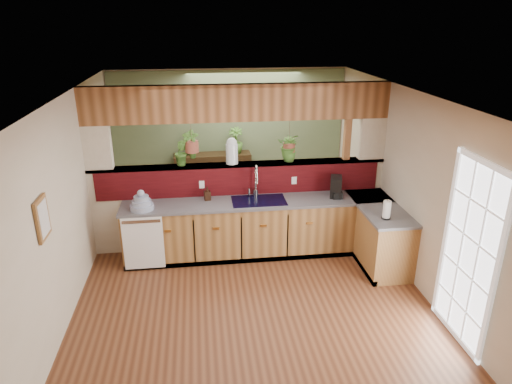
{
  "coord_description": "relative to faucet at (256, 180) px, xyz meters",
  "views": [
    {
      "loc": [
        -0.62,
        -5.39,
        3.52
      ],
      "look_at": [
        0.17,
        0.7,
        1.15
      ],
      "focal_mm": 32.0,
      "sensor_mm": 36.0,
      "label": 1
    }
  ],
  "objects": [
    {
      "name": "pass_through_partition",
      "position": [
        -0.19,
        0.22,
        0.01
      ],
      "size": [
        4.6,
        0.21,
        2.6
      ],
      "color": "beige",
      "rests_on": "ground"
    },
    {
      "name": "soap_dispenser",
      "position": [
        -0.75,
        -0.02,
        -0.18
      ],
      "size": [
        0.11,
        0.11,
        0.21
      ],
      "primitive_type": "imported",
      "rotation": [
        0.0,
        0.0,
        0.17
      ],
      "color": "#321D12",
      "rests_on": "countertop"
    },
    {
      "name": "dish_stack",
      "position": [
        -1.7,
        -0.26,
        -0.19
      ],
      "size": [
        0.34,
        0.34,
        0.3
      ],
      "color": "#8C97B6",
      "rests_on": "countertop"
    },
    {
      "name": "faucet",
      "position": [
        0.0,
        0.0,
        0.0
      ],
      "size": [
        0.23,
        0.23,
        0.52
      ],
      "color": "#B7B7B2",
      "rests_on": "countertop"
    },
    {
      "name": "ceiling",
      "position": [
        -0.22,
        -1.13,
        1.42
      ],
      "size": [
        4.6,
        7.0,
        0.01
      ],
      "primitive_type": "cube",
      "color": "brown",
      "rests_on": "ground"
    },
    {
      "name": "wall_left",
      "position": [
        -2.52,
        -1.13,
        0.12
      ],
      "size": [
        0.02,
        7.0,
        2.6
      ],
      "primitive_type": "cube",
      "color": "beige",
      "rests_on": "ground"
    },
    {
      "name": "navy_sink",
      "position": [
        0.03,
        -0.15,
        -0.36
      ],
      "size": [
        0.82,
        0.5,
        0.18
      ],
      "color": "black",
      "rests_on": "countertop"
    },
    {
      "name": "countertop",
      "position": [
        0.62,
        -0.26,
        -0.73
      ],
      "size": [
        4.14,
        1.52,
        0.9
      ],
      "color": "brown",
      "rests_on": "ground"
    },
    {
      "name": "wall_back",
      "position": [
        -0.22,
        2.37,
        0.12
      ],
      "size": [
        4.6,
        0.02,
        2.6
      ],
      "primitive_type": "cube",
      "color": "beige",
      "rests_on": "ground"
    },
    {
      "name": "dishwasher",
      "position": [
        -1.7,
        -0.46,
        -0.72
      ],
      "size": [
        0.58,
        0.03,
        0.82
      ],
      "color": "white",
      "rests_on": "ground"
    },
    {
      "name": "header_beam",
      "position": [
        -0.22,
        0.22,
        1.14
      ],
      "size": [
        4.6,
        0.15,
        0.55
      ],
      "primitive_type": "cube",
      "color": "brown",
      "rests_on": "ground"
    },
    {
      "name": "french_door",
      "position": [
        2.05,
        -2.43,
        -0.13
      ],
      "size": [
        0.06,
        1.02,
        2.16
      ],
      "primitive_type": "cube",
      "color": "white",
      "rests_on": "ground"
    },
    {
      "name": "shelf_plant_a",
      "position": [
        -1.03,
        2.12,
        0.05
      ],
      "size": [
        0.26,
        0.2,
        0.45
      ],
      "primitive_type": "imported",
      "rotation": [
        0.0,
        0.0,
        -0.16
      ],
      "color": "#376222",
      "rests_on": "shelving_console"
    },
    {
      "name": "shelf_plant_b",
      "position": [
        -0.12,
        2.12,
        0.07
      ],
      "size": [
        0.3,
        0.3,
        0.51
      ],
      "primitive_type": "imported",
      "rotation": [
        0.0,
        0.0,
        -0.06
      ],
      "color": "#376222",
      "rests_on": "shelving_console"
    },
    {
      "name": "floor_plant",
      "position": [
        0.86,
        1.3,
        -0.84
      ],
      "size": [
        0.71,
        0.65,
        0.68
      ],
      "primitive_type": "imported",
      "rotation": [
        0.0,
        0.0,
        -0.21
      ],
      "color": "#376222",
      "rests_on": "ground"
    },
    {
      "name": "glass_jar",
      "position": [
        -0.34,
        0.22,
        0.41
      ],
      "size": [
        0.18,
        0.18,
        0.41
      ],
      "color": "silver",
      "rests_on": "pass_through_ledge"
    },
    {
      "name": "sage_backwall",
      "position": [
        -0.22,
        2.35,
        0.12
      ],
      "size": [
        4.55,
        0.02,
        2.55
      ],
      "primitive_type": "cube",
      "color": "#546746",
      "rests_on": "ground"
    },
    {
      "name": "paper_towel",
      "position": [
        1.69,
        -1.02,
        -0.15
      ],
      "size": [
        0.13,
        0.13,
        0.28
      ],
      "color": "black",
      "rests_on": "countertop"
    },
    {
      "name": "ledge_plant_right",
      "position": [
        0.56,
        0.22,
        0.4
      ],
      "size": [
        0.23,
        0.23,
        0.39
      ],
      "primitive_type": "imported",
      "rotation": [
        0.0,
        0.0,
        0.09
      ],
      "color": "#376222",
      "rests_on": "pass_through_ledge"
    },
    {
      "name": "hanging_plant_a",
      "position": [
        -0.94,
        0.22,
        0.68
      ],
      "size": [
        0.23,
        0.2,
        0.56
      ],
      "color": "brown",
      "rests_on": "header_beam"
    },
    {
      "name": "hanging_plant_b",
      "position": [
        0.55,
        0.22,
        0.64
      ],
      "size": [
        0.43,
        0.4,
        0.52
      ],
      "color": "brown",
      "rests_on": "header_beam"
    },
    {
      "name": "ground",
      "position": [
        -0.22,
        -1.13,
        -1.18
      ],
      "size": [
        4.6,
        7.0,
        0.01
      ],
      "primitive_type": "cube",
      "color": "#5A311B",
      "rests_on": "ground"
    },
    {
      "name": "wall_right",
      "position": [
        2.08,
        -1.13,
        0.12
      ],
      "size": [
        0.02,
        7.0,
        2.6
      ],
      "primitive_type": "cube",
      "color": "beige",
      "rests_on": "ground"
    },
    {
      "name": "shelving_console",
      "position": [
        -0.59,
        2.12,
        -0.68
      ],
      "size": [
        1.51,
        0.45,
        1.0
      ],
      "primitive_type": "cube",
      "rotation": [
        0.0,
        0.0,
        0.04
      ],
      "color": "black",
      "rests_on": "ground"
    },
    {
      "name": "framed_print",
      "position": [
        -2.49,
        -1.93,
        0.37
      ],
      "size": [
        0.04,
        0.35,
        0.45
      ],
      "color": "brown",
      "rests_on": "wall_left"
    },
    {
      "name": "pass_through_ledge",
      "position": [
        -0.22,
        0.22,
        0.19
      ],
      "size": [
        4.6,
        0.21,
        0.04
      ],
      "primitive_type": "cube",
      "color": "brown",
      "rests_on": "ground"
    },
    {
      "name": "ledge_plant_left",
      "position": [
        -1.1,
        0.22,
        0.42
      ],
      "size": [
        0.28,
        0.25,
        0.42
      ],
      "primitive_type": "imported",
      "rotation": [
        0.0,
        0.0,
        -0.3
      ],
      "color": "#376222",
      "rests_on": "pass_through_ledge"
    },
    {
      "name": "coffee_maker",
      "position": [
        1.24,
        -0.13,
        -0.13
      ],
      "size": [
        0.17,
        0.29,
        0.32
      ],
      "rotation": [
        0.0,
        0.0,
        -0.3
      ],
      "color": "black",
      "rests_on": "countertop"
    }
  ]
}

